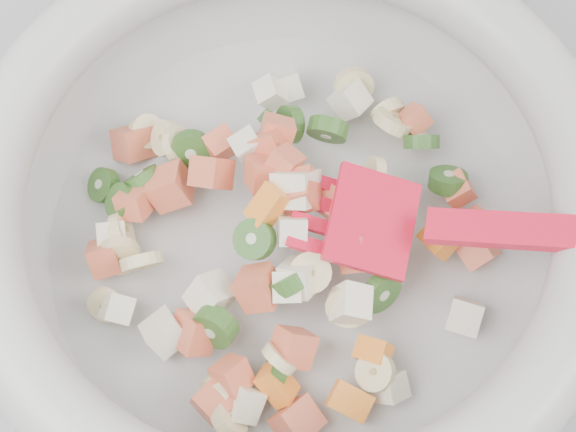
# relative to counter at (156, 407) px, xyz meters

# --- Properties ---
(counter) EXTENTS (2.00, 0.60, 0.90)m
(counter) POSITION_rel_counter_xyz_m (0.00, 0.00, 0.00)
(counter) COLOR #A6A5AB
(counter) RESTS_ON ground
(mixing_bowl) EXTENTS (0.48, 0.40, 0.14)m
(mixing_bowl) POSITION_rel_counter_xyz_m (0.15, 0.03, 0.51)
(mixing_bowl) COLOR #B6B6B4
(mixing_bowl) RESTS_ON counter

